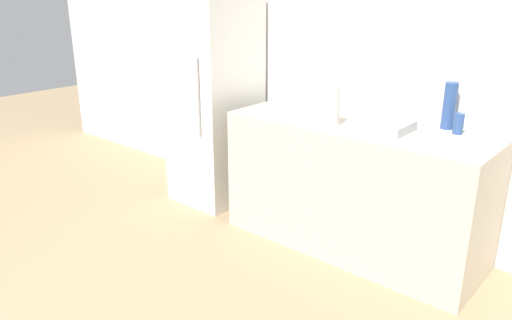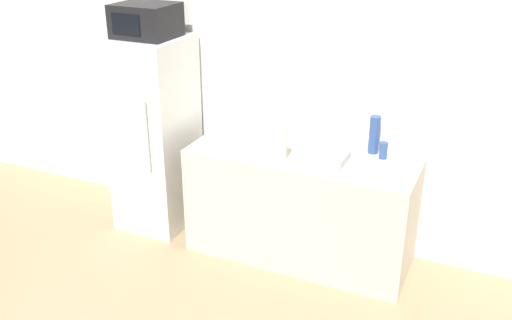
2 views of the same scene
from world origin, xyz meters
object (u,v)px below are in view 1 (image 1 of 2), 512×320
Objects in this scene: bottle_short at (459,124)px; paper_towel_roll at (331,106)px; bottle_tall at (449,106)px; refrigerator at (215,103)px.

paper_towel_roll is at bearing -154.98° from bottle_short.
bottle_short is (0.10, -0.08, -0.09)m from bottle_tall.
bottle_tall reaches higher than bottle_short.
refrigerator is 6.59× the size of paper_towel_roll.
bottle_tall is (1.85, 0.26, 0.21)m from refrigerator.
bottle_tall is at bearing 8.07° from refrigerator.
bottle_tall is at bearing 141.72° from bottle_short.
paper_towel_roll is at bearing -146.53° from bottle_tall.
refrigerator reaches higher than bottle_short.
refrigerator is 1.88m from bottle_tall.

